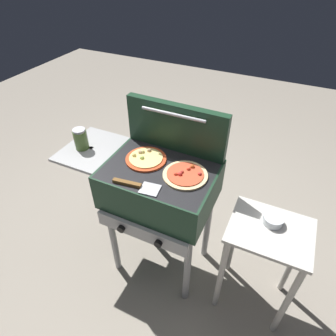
{
  "coord_description": "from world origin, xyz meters",
  "views": [
    {
      "loc": [
        0.58,
        -1.12,
        1.92
      ],
      "look_at": [
        0.05,
        0.0,
        0.92
      ],
      "focal_mm": 30.54,
      "sensor_mm": 36.0,
      "label": 1
    }
  ],
  "objects_px": {
    "prep_table": "(263,251)",
    "topping_bowl_near": "(273,220)",
    "grill": "(158,187)",
    "sauce_jar": "(81,139)",
    "spatula": "(136,186)",
    "pizza_pepperoni": "(185,175)",
    "pizza_cheese": "(146,158)"
  },
  "relations": [
    {
      "from": "sauce_jar",
      "to": "topping_bowl_near",
      "type": "bearing_deg",
      "value": 3.52
    },
    {
      "from": "grill",
      "to": "topping_bowl_near",
      "type": "height_order",
      "value": "grill"
    },
    {
      "from": "sauce_jar",
      "to": "spatula",
      "type": "relative_size",
      "value": 0.5
    },
    {
      "from": "pizza_pepperoni",
      "to": "sauce_jar",
      "type": "relative_size",
      "value": 1.87
    },
    {
      "from": "grill",
      "to": "topping_bowl_near",
      "type": "distance_m",
      "value": 0.67
    },
    {
      "from": "grill",
      "to": "prep_table",
      "type": "distance_m",
      "value": 0.72
    },
    {
      "from": "sauce_jar",
      "to": "grill",
      "type": "bearing_deg",
      "value": 2.11
    },
    {
      "from": "prep_table",
      "to": "topping_bowl_near",
      "type": "bearing_deg",
      "value": 94.45
    },
    {
      "from": "grill",
      "to": "pizza_pepperoni",
      "type": "bearing_deg",
      "value": 1.81
    },
    {
      "from": "pizza_cheese",
      "to": "topping_bowl_near",
      "type": "relative_size",
      "value": 2.22
    },
    {
      "from": "pizza_pepperoni",
      "to": "spatula",
      "type": "xyz_separation_m",
      "value": [
        -0.2,
        -0.19,
        -0.0
      ]
    },
    {
      "from": "pizza_pepperoni",
      "to": "spatula",
      "type": "relative_size",
      "value": 0.94
    },
    {
      "from": "sauce_jar",
      "to": "pizza_cheese",
      "type": "bearing_deg",
      "value": 8.49
    },
    {
      "from": "pizza_pepperoni",
      "to": "prep_table",
      "type": "relative_size",
      "value": 0.35
    },
    {
      "from": "pizza_pepperoni",
      "to": "pizza_cheese",
      "type": "distance_m",
      "value": 0.27
    },
    {
      "from": "prep_table",
      "to": "topping_bowl_near",
      "type": "height_order",
      "value": "topping_bowl_near"
    },
    {
      "from": "grill",
      "to": "sauce_jar",
      "type": "relative_size",
      "value": 7.2
    },
    {
      "from": "spatula",
      "to": "prep_table",
      "type": "relative_size",
      "value": 0.37
    },
    {
      "from": "spatula",
      "to": "prep_table",
      "type": "bearing_deg",
      "value": 15.05
    },
    {
      "from": "pizza_cheese",
      "to": "prep_table",
      "type": "relative_size",
      "value": 0.34
    },
    {
      "from": "spatula",
      "to": "prep_table",
      "type": "distance_m",
      "value": 0.83
    },
    {
      "from": "topping_bowl_near",
      "to": "sauce_jar",
      "type": "bearing_deg",
      "value": -176.48
    },
    {
      "from": "spatula",
      "to": "topping_bowl_near",
      "type": "distance_m",
      "value": 0.76
    },
    {
      "from": "grill",
      "to": "pizza_cheese",
      "type": "xyz_separation_m",
      "value": [
        -0.1,
        0.04,
        0.15
      ]
    },
    {
      "from": "pizza_pepperoni",
      "to": "spatula",
      "type": "height_order",
      "value": "pizza_pepperoni"
    },
    {
      "from": "topping_bowl_near",
      "to": "grill",
      "type": "bearing_deg",
      "value": -175.41
    },
    {
      "from": "spatula",
      "to": "pizza_pepperoni",
      "type": "bearing_deg",
      "value": 43.72
    },
    {
      "from": "grill",
      "to": "pizza_cheese",
      "type": "relative_size",
      "value": 3.97
    },
    {
      "from": "sauce_jar",
      "to": "prep_table",
      "type": "xyz_separation_m",
      "value": [
        1.19,
        0.02,
        -0.46
      ]
    },
    {
      "from": "spatula",
      "to": "grill",
      "type": "bearing_deg",
      "value": 80.65
    },
    {
      "from": "grill",
      "to": "pizza_cheese",
      "type": "height_order",
      "value": "pizza_cheese"
    },
    {
      "from": "prep_table",
      "to": "pizza_cheese",
      "type": "bearing_deg",
      "value": 177.16
    }
  ]
}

